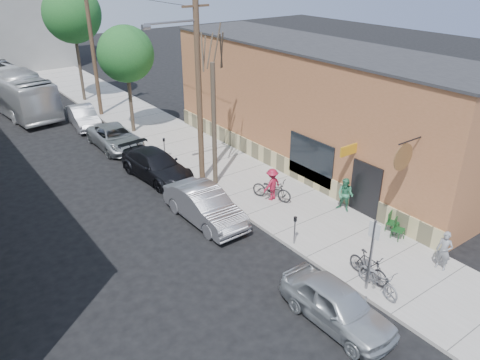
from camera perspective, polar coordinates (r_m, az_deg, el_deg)
ground at (r=18.95m, az=-0.58°, el=-8.99°), size 120.00×120.00×0.00m
sidewalk at (r=29.19m, az=-6.52°, el=4.01°), size 4.50×58.00×0.15m
cafe_building at (r=26.35m, az=9.01°, el=8.89°), size 6.60×20.20×6.61m
sign_post at (r=16.59m, az=15.76°, el=-8.07°), size 0.07×0.45×2.80m
parking_meter_near at (r=18.99m, az=6.71°, el=-5.57°), size 0.14×0.14×1.24m
parking_meter_far at (r=27.20m, az=-9.22°, el=4.24°), size 0.14×0.14×1.24m
utility_pole_near at (r=22.82m, az=-5.21°, el=11.98°), size 3.57×0.28×10.00m
utility_pole_far at (r=35.38m, az=-17.62°, el=15.73°), size 1.80×0.28×10.00m
tree_bare at (r=23.06m, az=-3.18°, el=6.58°), size 0.24×0.24×6.19m
tree_leafy_mid at (r=31.06m, az=-13.76°, el=14.67°), size 3.53×3.53×6.84m
tree_leafy_far at (r=39.54m, az=-19.79°, el=18.50°), size 4.35×4.35×8.83m
patio_chair_a at (r=20.44m, az=18.73°, el=-5.74°), size 0.65×0.65×0.88m
patio_chair_b at (r=20.85m, az=18.14°, el=-4.99°), size 0.64×0.64×0.88m
patron_grey at (r=19.03m, az=23.61°, el=-7.90°), size 0.48×0.63×1.57m
patron_green at (r=21.81m, az=12.71°, el=-1.79°), size 0.80×0.91×1.60m
cyclist at (r=22.31m, az=3.92°, el=-0.53°), size 1.10×0.72×1.59m
cyclist_bike at (r=22.42m, az=3.90°, el=-1.13°), size 1.46×2.14×1.06m
parked_bike_a at (r=17.73m, az=15.40°, el=-10.09°), size 0.58×1.80×1.07m
parked_bike_b at (r=17.27m, az=16.51°, el=-11.52°), size 0.88×1.93×0.98m
car_0 at (r=15.78m, az=11.73°, el=-14.66°), size 1.70×4.13×1.40m
car_1 at (r=20.82m, az=-4.32°, el=-3.12°), size 1.73×4.73×1.55m
car_2 at (r=25.22m, az=-10.17°, el=1.77°), size 2.49×5.15×1.45m
car_3 at (r=29.86m, az=-14.97°, el=5.02°), size 2.27×4.86×1.35m
car_4 at (r=34.36m, az=-18.55°, el=7.32°), size 1.95×4.45×1.42m
bus at (r=39.67m, az=-25.82°, el=9.78°), size 3.74×11.61×3.18m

